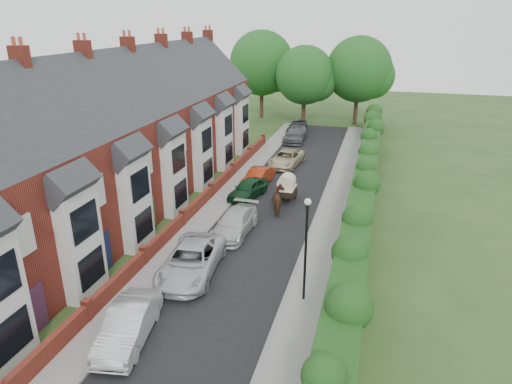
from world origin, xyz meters
TOP-DOWN VIEW (x-y plane):
  - ground at (0.00, 0.00)m, footprint 140.00×140.00m
  - road at (-0.50, 11.00)m, footprint 6.00×58.00m
  - pavement_hedge_side at (3.60, 11.00)m, footprint 2.20×58.00m
  - pavement_house_side at (-4.35, 11.00)m, footprint 1.70×58.00m
  - kerb_hedge_side at (2.55, 11.00)m, footprint 0.18×58.00m
  - kerb_house_side at (-3.55, 11.00)m, footprint 0.18×58.00m
  - hedge at (5.40, 11.00)m, footprint 2.10×58.00m
  - terrace_row at (-10.87, 9.98)m, footprint 9.05×40.50m
  - garden_wall_row at (-5.35, 10.00)m, footprint 0.35×40.35m
  - lamppost at (3.40, 4.00)m, footprint 0.32×0.32m
  - tree_far_left at (-2.65, 40.08)m, footprint 7.14×6.80m
  - tree_far_right at (3.39, 42.08)m, footprint 7.98×7.60m
  - tree_far_back at (-8.59, 43.08)m, footprint 8.40×8.00m
  - car_silver_a at (-3.00, -0.60)m, footprint 2.30×4.68m
  - car_silver_b at (-2.56, 4.82)m, footprint 3.11×5.78m
  - car_white at (-1.87, 9.87)m, footprint 2.10×4.84m
  - car_green at (-2.75, 15.70)m, footprint 2.43×4.26m
  - car_red at (-2.77, 18.43)m, footprint 1.91×4.10m
  - car_beige at (-1.62, 23.80)m, footprint 2.77×5.06m
  - car_grey at (-2.47, 32.43)m, footprint 2.21×5.19m
  - car_black at (-3.00, 36.08)m, footprint 1.98×4.32m
  - horse at (0.06, 13.60)m, footprint 1.61×2.28m
  - horse_cart at (0.06, 15.84)m, footprint 1.25×2.77m

SIDE VIEW (x-z plane):
  - ground at x=0.00m, z-range 0.00..0.00m
  - road at x=-0.50m, z-range 0.00..0.02m
  - pavement_hedge_side at x=3.60m, z-range 0.00..0.12m
  - pavement_house_side at x=-4.35m, z-range 0.00..0.12m
  - kerb_hedge_side at x=2.55m, z-range 0.00..0.13m
  - kerb_house_side at x=-3.55m, z-range 0.00..0.13m
  - garden_wall_row at x=-5.35m, z-range -0.09..1.01m
  - car_red at x=-2.77m, z-range 0.00..1.30m
  - car_beige at x=-1.62m, z-range 0.00..1.34m
  - car_green at x=-2.75m, z-range 0.00..1.37m
  - car_white at x=-1.87m, z-range 0.00..1.39m
  - car_black at x=-3.00m, z-range 0.00..1.44m
  - car_silver_a at x=-3.00m, z-range 0.00..1.48m
  - car_grey at x=-2.47m, z-range 0.00..1.49m
  - car_silver_b at x=-2.56m, z-range 0.00..1.54m
  - horse at x=0.06m, z-range 0.00..1.76m
  - horse_cart at x=0.06m, z-range 0.14..2.14m
  - hedge at x=5.40m, z-range 0.18..3.03m
  - lamppost at x=3.40m, z-range 0.72..5.88m
  - terrace_row at x=-10.87m, z-range -1.28..10.22m
  - tree_far_left at x=-2.65m, z-range 1.07..10.36m
  - tree_far_right at x=3.39m, z-range 1.16..11.47m
  - tree_far_back at x=-8.59m, z-range 1.21..12.03m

